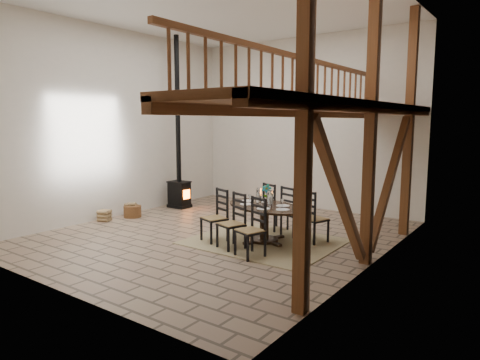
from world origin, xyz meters
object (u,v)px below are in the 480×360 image
Objects in this scene: log_stack at (104,216)px; log_basket at (132,211)px; dining_table at (264,223)px; wood_stove at (179,170)px.

log_basket is at bearing 74.36° from log_stack.
dining_table reaches higher than log_stack.
log_stack is (-0.21, -0.74, -0.02)m from log_basket.
log_stack is at bearing -105.64° from log_basket.
wood_stove is at bearing 85.92° from log_basket.
wood_stove is (-4.07, 1.64, 0.72)m from dining_table.
dining_table is 4.44m from wood_stove.
log_stack is (-4.39, -0.80, -0.27)m from dining_table.
log_basket is 0.77m from log_stack.
dining_table is 4.47m from log_stack.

